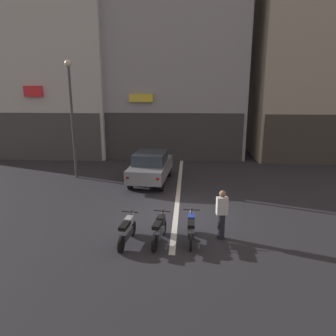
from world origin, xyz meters
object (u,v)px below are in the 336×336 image
at_px(motorcycle_black_row_left_mid, 159,229).
at_px(motorcycle_blue_row_centre, 191,228).
at_px(car_grey_crossing_near, 151,166).
at_px(motorcycle_silver_row_leftmost, 127,230).
at_px(person_by_motorcycles, 222,214).
at_px(street_lamp, 71,107).

xyz_separation_m(motorcycle_black_row_left_mid, motorcycle_blue_row_centre, (1.01, 0.17, 0.00)).
distance_m(motorcycle_black_row_left_mid, motorcycle_blue_row_centre, 1.03).
height_order(car_grey_crossing_near, motorcycle_black_row_left_mid, car_grey_crossing_near).
height_order(motorcycle_black_row_left_mid, motorcycle_blue_row_centre, same).
relative_size(motorcycle_silver_row_leftmost, motorcycle_blue_row_centre, 1.00).
bearing_deg(motorcycle_black_row_left_mid, person_by_motorcycles, 11.59).
height_order(street_lamp, person_by_motorcycles, street_lamp).
relative_size(car_grey_crossing_near, person_by_motorcycles, 2.53).
bearing_deg(motorcycle_silver_row_leftmost, motorcycle_blue_row_centre, 8.56).
bearing_deg(motorcycle_black_row_left_mid, motorcycle_silver_row_leftmost, -172.20).
bearing_deg(motorcycle_blue_row_centre, motorcycle_silver_row_leftmost, -171.44).
height_order(car_grey_crossing_near, person_by_motorcycles, person_by_motorcycles).
bearing_deg(person_by_motorcycles, street_lamp, 136.97).
distance_m(street_lamp, motorcycle_blue_row_centre, 10.05).
xyz_separation_m(street_lamp, motorcycle_silver_row_leftmost, (4.28, -7.36, -3.37)).
bearing_deg(motorcycle_silver_row_leftmost, street_lamp, 120.16).
distance_m(motorcycle_black_row_left_mid, person_by_motorcycles, 2.08).
xyz_separation_m(motorcycle_silver_row_leftmost, person_by_motorcycles, (3.02, 0.55, 0.40)).
distance_m(motorcycle_blue_row_centre, person_by_motorcycles, 1.09).
relative_size(motorcycle_silver_row_leftmost, person_by_motorcycles, 1.00).
relative_size(motorcycle_blue_row_centre, person_by_motorcycles, 1.00).
relative_size(street_lamp, motorcycle_blue_row_centre, 3.72).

